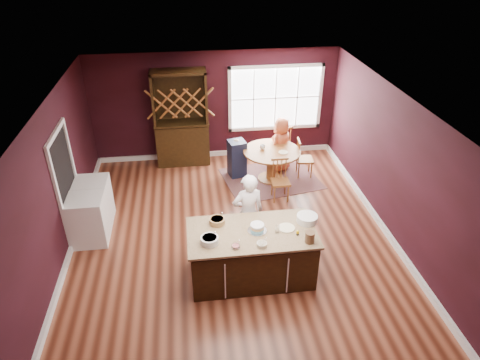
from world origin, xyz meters
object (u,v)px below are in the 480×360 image
object	(u,v)px
baker	(248,213)
chair_south	(280,180)
dining_table	(272,159)
chair_east	(305,158)
high_chair	(237,158)
washer	(89,220)
layer_cake	(257,228)
hutch	(181,119)
chair_north	(280,145)
dryer	(94,201)
toddler	(237,143)
kitchen_island	(251,255)
seated_woman	(281,145)

from	to	relation	value
baker	chair_south	size ratio (longest dim) A/B	1.67
dining_table	chair_east	world-z (taller)	chair_east
high_chair	washer	world-z (taller)	washer
layer_cake	hutch	distance (m)	4.42
layer_cake	hutch	bearing A→B (deg)	104.95
chair_north	hutch	world-z (taller)	hutch
dining_table	dryer	bearing A→B (deg)	-162.89
dining_table	high_chair	world-z (taller)	high_chair
layer_cake	washer	bearing A→B (deg)	155.65
chair_east	chair_north	size ratio (longest dim) A/B	0.91
dining_table	layer_cake	bearing A→B (deg)	-105.52
layer_cake	toddler	distance (m)	3.50
dining_table	chair_north	size ratio (longest dim) A/B	1.27
dryer	hutch	bearing A→B (deg)	52.04
kitchen_island	seated_woman	xyz separation A→B (m)	(1.27, 3.60, 0.23)
layer_cake	chair_south	size ratio (longest dim) A/B	0.34
chair_south	high_chair	size ratio (longest dim) A/B	1.00
chair_east	high_chair	size ratio (longest dim) A/B	1.01
kitchen_island	dryer	bearing A→B (deg)	145.16
high_chair	hutch	size ratio (longest dim) A/B	0.40
seated_woman	dining_table	bearing A→B (deg)	17.04
baker	chair_east	world-z (taller)	baker
chair_south	dryer	bearing A→B (deg)	-174.83
hutch	high_chair	bearing A→B (deg)	-33.99
chair_south	washer	distance (m)	3.95
kitchen_island	washer	distance (m)	3.15
dining_table	seated_woman	xyz separation A→B (m)	(0.31, 0.44, 0.13)
dining_table	hutch	xyz separation A→B (m)	(-2.01, 1.13, 0.64)
kitchen_island	baker	distance (m)	0.81
high_chair	dryer	size ratio (longest dim) A/B	1.01
dining_table	high_chair	xyz separation A→B (m)	(-0.77, 0.29, -0.07)
dining_table	toddler	size ratio (longest dim) A/B	5.04
chair_north	baker	bearing A→B (deg)	36.65
dryer	chair_north	bearing A→B (deg)	24.79
chair_south	toddler	bearing A→B (deg)	123.21
chair_north	dining_table	bearing A→B (deg)	32.92
layer_cake	chair_east	size ratio (longest dim) A/B	0.33
layer_cake	chair_east	xyz separation A→B (m)	(1.68, 3.21, -0.51)
baker	seated_woman	size ratio (longest dim) A/B	1.16
layer_cake	chair_north	size ratio (longest dim) A/B	0.30
kitchen_island	chair_north	distance (m)	4.12
baker	layer_cake	xyz separation A→B (m)	(0.04, -0.72, 0.21)
dryer	chair_south	bearing A→B (deg)	4.58
toddler	hutch	bearing A→B (deg)	148.32
dining_table	dryer	distance (m)	3.98
toddler	washer	bearing A→B (deg)	-144.73
seated_woman	washer	size ratio (longest dim) A/B	1.43
kitchen_island	dryer	world-z (taller)	dryer
dining_table	seated_woman	world-z (taller)	seated_woman
chair_east	high_chair	distance (m)	1.60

